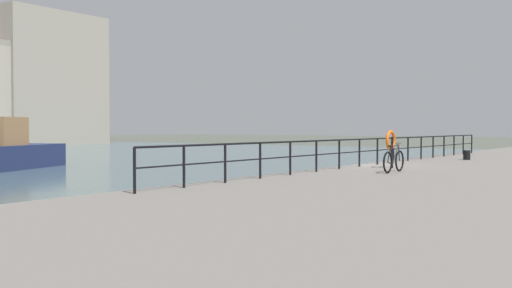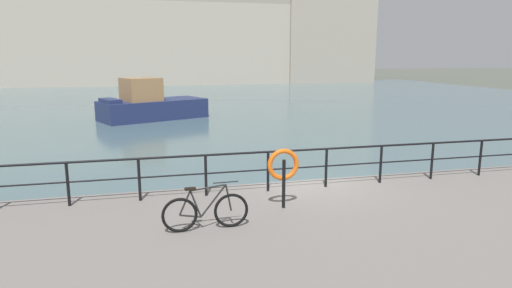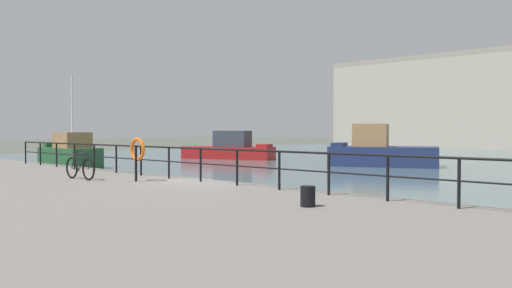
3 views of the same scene
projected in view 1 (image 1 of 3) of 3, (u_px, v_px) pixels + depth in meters
The scene contains 6 objects.
ground_plane at pixel (357, 183), 23.91m from camera, with size 240.00×240.00×0.00m, color #4C5147.
moored_red_daysailer at pixel (5, 151), 31.66m from camera, with size 7.52×5.50×2.80m.
quay_railing at pixel (377, 146), 23.69m from camera, with size 25.98×0.07×1.08m.
parked_bicycle at pixel (394, 161), 19.56m from camera, with size 1.77×0.11×0.98m.
mooring_bollard at pixel (467, 155), 27.11m from camera, with size 0.32×0.32×0.44m, color black.
life_ring_stand at pixel (391, 142), 21.65m from camera, with size 0.75×0.16×1.40m.
Camera 1 is at (-21.67, -10.80, 2.26)m, focal length 41.16 mm.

